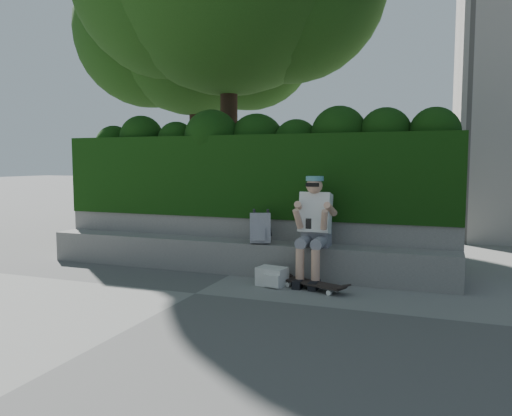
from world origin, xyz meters
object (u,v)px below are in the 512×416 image
at_px(person, 314,225).
at_px(backpack_plaid, 260,228).
at_px(skateboard, 312,284).
at_px(backpack_ground, 272,276).

distance_m(person, backpack_plaid, 0.78).
bearing_deg(backpack_plaid, person, -27.02).
height_order(skateboard, backpack_ground, backpack_ground).
xyz_separation_m(person, backpack_ground, (-0.45, -0.38, -0.64)).
bearing_deg(skateboard, backpack_ground, -161.53).
relative_size(person, skateboard, 1.56).
relative_size(person, backpack_ground, 3.83).
bearing_deg(backpack_plaid, skateboard, -50.34).
bearing_deg(skateboard, backpack_plaid, 171.73).
relative_size(skateboard, backpack_plaid, 2.14).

